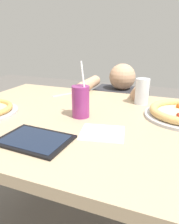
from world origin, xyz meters
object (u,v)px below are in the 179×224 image
(drink_cup_colored, at_px, (80,102))
(water_cup_clear, at_px, (142,91))
(fork, at_px, (69,94))
(diner_seated, at_px, (119,128))
(tablet, at_px, (35,140))

(drink_cup_colored, xyz_separation_m, water_cup_clear, (0.22, 0.29, -0.00))
(fork, distance_m, diner_seated, 0.55)
(fork, bearing_deg, water_cup_clear, -4.34)
(drink_cup_colored, xyz_separation_m, diner_seated, (0.02, 0.68, -0.41))
(drink_cup_colored, xyz_separation_m, tablet, (-0.05, -0.27, -0.07))
(tablet, bearing_deg, fork, 105.57)
(fork, bearing_deg, tablet, -74.43)
(tablet, relative_size, diner_seated, 0.28)
(tablet, bearing_deg, diner_seated, 85.59)
(drink_cup_colored, distance_m, fork, 0.40)
(diner_seated, bearing_deg, fork, -123.44)
(drink_cup_colored, xyz_separation_m, fork, (-0.22, 0.32, -0.07))
(drink_cup_colored, height_order, tablet, drink_cup_colored)
(water_cup_clear, height_order, fork, water_cup_clear)
(water_cup_clear, bearing_deg, fork, 175.66)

